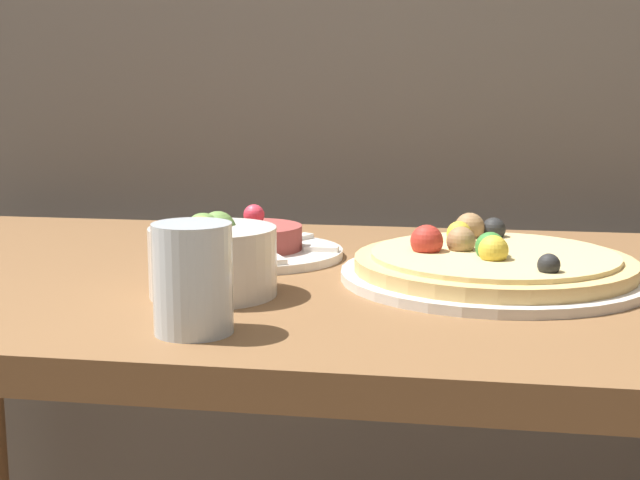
# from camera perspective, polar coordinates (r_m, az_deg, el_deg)

# --- Properties ---
(dining_table) EXTENTS (1.24, 0.66, 0.80)m
(dining_table) POSITION_cam_1_polar(r_m,az_deg,el_deg) (1.02, -0.99, -9.16)
(dining_table) COLOR brown
(dining_table) RESTS_ON ground_plane
(pizza_plate) EXTENTS (0.33, 0.33, 0.06)m
(pizza_plate) POSITION_cam_1_polar(r_m,az_deg,el_deg) (0.97, 10.92, -1.59)
(pizza_plate) COLOR silver
(pizza_plate) RESTS_ON dining_table
(tartare_plate) EXTENTS (0.21, 0.21, 0.06)m
(tartare_plate) POSITION_cam_1_polar(r_m,az_deg,el_deg) (1.07, -4.22, -0.34)
(tartare_plate) COLOR silver
(tartare_plate) RESTS_ON dining_table
(small_bowl) EXTENTS (0.13, 0.13, 0.08)m
(small_bowl) POSITION_cam_1_polar(r_m,az_deg,el_deg) (0.89, -6.90, -1.11)
(small_bowl) COLOR silver
(small_bowl) RESTS_ON dining_table
(drinking_glass) EXTENTS (0.07, 0.07, 0.09)m
(drinking_glass) POSITION_cam_1_polar(r_m,az_deg,el_deg) (0.75, -8.14, -2.45)
(drinking_glass) COLOR silver
(drinking_glass) RESTS_ON dining_table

